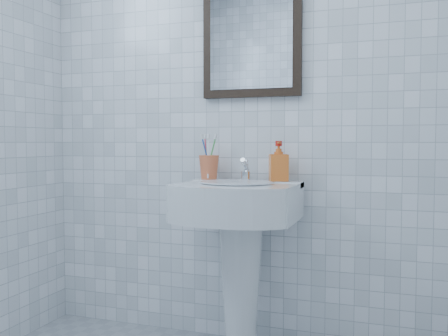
% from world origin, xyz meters
% --- Properties ---
extents(wall_back, '(2.20, 0.02, 2.50)m').
position_xyz_m(wall_back, '(0.00, 1.20, 1.25)').
color(wall_back, white).
rests_on(wall_back, ground).
extents(washbasin, '(0.54, 0.40, 0.84)m').
position_xyz_m(washbasin, '(0.04, 0.99, 0.56)').
color(washbasin, white).
rests_on(washbasin, ground).
extents(faucet, '(0.05, 0.10, 0.11)m').
position_xyz_m(faucet, '(0.04, 1.08, 0.87)').
color(faucet, silver).
rests_on(faucet, washbasin).
extents(toothbrush_cup, '(0.13, 0.13, 0.12)m').
position_xyz_m(toothbrush_cup, '(-0.16, 1.10, 0.89)').
color(toothbrush_cup, '#D86339').
rests_on(toothbrush_cup, washbasin).
extents(soap_dispenser, '(0.11, 0.11, 0.19)m').
position_xyz_m(soap_dispenser, '(0.20, 1.11, 0.93)').
color(soap_dispenser, '#D84815').
rests_on(soap_dispenser, washbasin).
extents(wall_mirror, '(0.50, 0.04, 0.62)m').
position_xyz_m(wall_mirror, '(0.04, 1.18, 1.55)').
color(wall_mirror, black).
rests_on(wall_mirror, wall_back).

